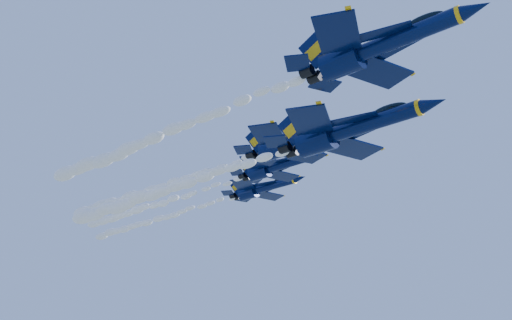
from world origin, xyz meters
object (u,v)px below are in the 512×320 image
Objects in this scene: jet_lead at (377,47)px; jet_fourth at (276,166)px; jet_third at (297,141)px; jet_fifth at (263,188)px; jet_second at (347,130)px.

jet_lead is 1.11× the size of jet_fourth.
jet_fifth is at bearing 137.04° from jet_third.
jet_fourth is (-20.67, 15.23, 6.21)m from jet_second.
jet_third is 12.92m from jet_fourth.
jet_fourth is (-9.59, 8.49, 1.72)m from jet_third.
jet_fifth is at bearing 135.69° from jet_fourth.
jet_third is at bearing 139.01° from jet_lead.
jet_fifth is at bearing 138.03° from jet_lead.
jet_second is (-9.16, 10.83, -0.98)m from jet_lead.
jet_fourth is at bearing 138.85° from jet_lead.
jet_lead is 39.95m from jet_fourth.
jet_fifth is (-9.91, 9.67, 1.71)m from jet_fourth.
jet_third is at bearing 148.65° from jet_second.
jet_third is (-11.08, 6.75, 4.49)m from jet_second.
jet_lead is at bearing -41.15° from jet_fourth.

